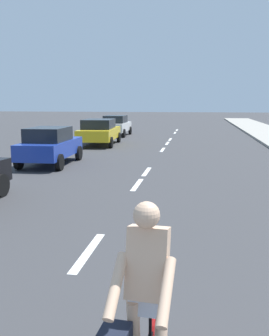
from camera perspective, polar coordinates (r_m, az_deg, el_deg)
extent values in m
plane|color=#38383A|center=(17.80, 3.38, 1.54)|extent=(160.00, 160.00, 0.00)
cube|color=white|center=(6.84, -7.01, -12.44)|extent=(0.16, 1.80, 0.01)
cube|color=white|center=(12.02, 0.40, -2.52)|extent=(0.16, 1.80, 0.01)
cube|color=white|center=(14.25, 1.85, -0.54)|extent=(0.16, 1.80, 0.01)
cube|color=white|center=(20.84, 4.27, 2.78)|extent=(0.16, 1.80, 0.01)
cube|color=white|center=(24.13, 4.98, 3.75)|extent=(0.16, 1.80, 0.01)
cube|color=white|center=(26.64, 5.40, 4.32)|extent=(0.16, 1.80, 0.01)
cube|color=white|center=(32.48, 6.14, 5.32)|extent=(0.16, 1.80, 0.01)
cube|color=white|center=(35.53, 6.42, 5.71)|extent=(0.16, 1.80, 0.01)
cylinder|color=red|center=(4.10, 3.33, -23.77)|extent=(0.10, 0.66, 0.66)
cylinder|color=black|center=(3.61, 2.41, -20.94)|extent=(0.03, 0.03, 0.48)
cube|color=beige|center=(3.25, 2.01, -14.07)|extent=(0.36, 0.34, 0.63)
sphere|color=beige|center=(3.04, 1.82, -7.11)|extent=(0.22, 0.22, 0.22)
cube|color=white|center=(3.44, 2.16, -18.74)|extent=(0.34, 0.24, 0.28)
cylinder|color=beige|center=(3.55, 4.01, -23.87)|extent=(0.13, 0.32, 0.62)
cylinder|color=beige|center=(3.59, -0.10, -23.41)|extent=(0.13, 0.21, 0.63)
cylinder|color=beige|center=(3.03, 4.81, -18.09)|extent=(0.13, 0.49, 0.41)
cylinder|color=beige|center=(3.11, -2.83, -17.30)|extent=(0.13, 0.49, 0.41)
cylinder|color=black|center=(11.09, -19.53, -2.50)|extent=(0.21, 0.65, 0.64)
cube|color=#1E389E|center=(16.19, -12.55, 2.94)|extent=(1.78, 3.98, 0.64)
cube|color=black|center=(15.95, -12.87, 5.00)|extent=(1.52, 2.09, 0.56)
cylinder|color=black|center=(17.76, -13.54, 2.31)|extent=(0.20, 0.65, 0.64)
cylinder|color=black|center=(17.24, -8.41, 2.25)|extent=(0.20, 0.65, 0.64)
cylinder|color=black|center=(15.33, -17.09, 0.96)|extent=(0.20, 0.65, 0.64)
cylinder|color=black|center=(14.72, -11.23, 0.85)|extent=(0.20, 0.65, 0.64)
cube|color=gold|center=(23.22, -5.30, 5.20)|extent=(2.19, 4.67, 0.64)
cube|color=black|center=(22.95, -5.44, 6.64)|extent=(1.83, 2.47, 0.56)
cylinder|color=black|center=(24.96, -6.76, 4.65)|extent=(0.22, 0.65, 0.64)
cylinder|color=black|center=(24.61, -2.39, 4.64)|extent=(0.22, 0.65, 0.64)
cylinder|color=black|center=(21.96, -8.54, 3.89)|extent=(0.22, 0.65, 0.64)
cylinder|color=black|center=(21.56, -3.58, 3.87)|extent=(0.22, 0.65, 0.64)
cube|color=white|center=(29.42, -2.79, 6.23)|extent=(1.76, 4.12, 0.64)
cube|color=black|center=(29.19, -2.88, 7.38)|extent=(1.54, 2.15, 0.56)
cylinder|color=black|center=(30.99, -3.83, 5.72)|extent=(0.19, 0.64, 0.64)
cylinder|color=black|center=(30.66, -0.67, 5.70)|extent=(0.19, 0.64, 0.64)
cylinder|color=black|center=(28.28, -5.07, 5.30)|extent=(0.19, 0.64, 0.64)
cylinder|color=black|center=(27.92, -1.62, 5.27)|extent=(0.19, 0.64, 0.64)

